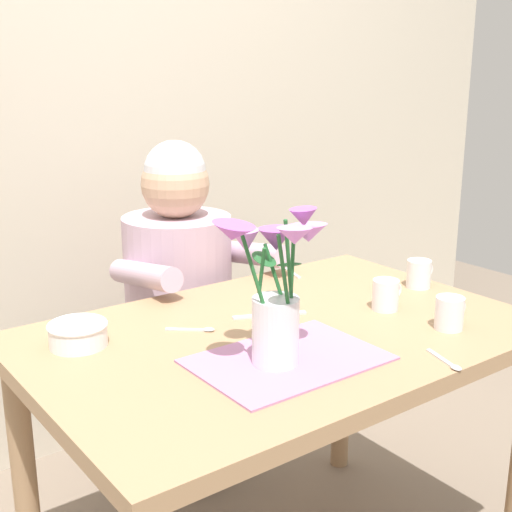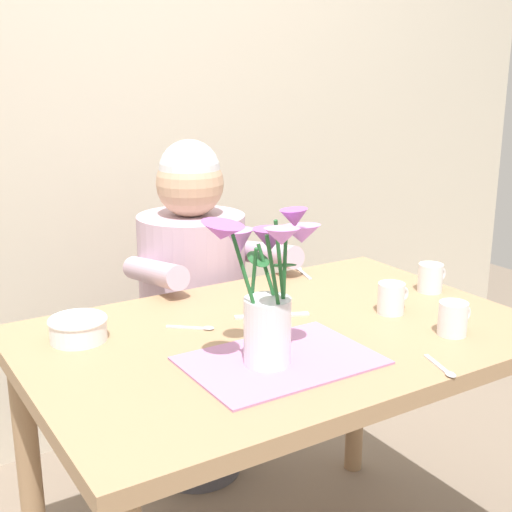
% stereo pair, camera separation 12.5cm
% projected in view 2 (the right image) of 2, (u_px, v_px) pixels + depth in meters
% --- Properties ---
extents(wood_panel_backdrop, '(4.00, 0.10, 2.50)m').
position_uv_depth(wood_panel_backdrop, '(112.00, 96.00, 2.36)').
color(wood_panel_backdrop, beige).
rests_on(wood_panel_backdrop, ground_plane).
extents(dining_table, '(1.20, 0.80, 0.74)m').
position_uv_depth(dining_table, '(281.00, 368.00, 1.67)').
color(dining_table, '#9E7A56').
rests_on(dining_table, ground_plane).
extents(seated_person, '(0.45, 0.47, 1.14)m').
position_uv_depth(seated_person, '(194.00, 317.00, 2.23)').
color(seated_person, '#4C4C56').
rests_on(seated_person, ground_plane).
extents(striped_placemat, '(0.40, 0.28, 0.00)m').
position_uv_depth(striped_placemat, '(280.00, 360.00, 1.47)').
color(striped_placemat, '#B275A3').
rests_on(striped_placemat, dining_table).
extents(flower_vase, '(0.28, 0.25, 0.34)m').
position_uv_depth(flower_vase, '(267.00, 288.00, 1.41)').
color(flower_vase, silver).
rests_on(flower_vase, dining_table).
extents(ceramic_bowl, '(0.14, 0.14, 0.06)m').
position_uv_depth(ceramic_bowl, '(78.00, 328.00, 1.58)').
color(ceramic_bowl, white).
rests_on(ceramic_bowl, dining_table).
extents(dinner_knife, '(0.18, 0.09, 0.00)m').
position_uv_depth(dinner_knife, '(272.00, 315.00, 1.74)').
color(dinner_knife, silver).
rests_on(dinner_knife, dining_table).
extents(coffee_cup, '(0.09, 0.07, 0.08)m').
position_uv_depth(coffee_cup, '(392.00, 298.00, 1.75)').
color(coffee_cup, silver).
rests_on(coffee_cup, dining_table).
extents(ceramic_mug, '(0.09, 0.07, 0.08)m').
position_uv_depth(ceramic_mug, '(431.00, 278.00, 1.92)').
color(ceramic_mug, silver).
rests_on(ceramic_mug, dining_table).
extents(tea_cup, '(0.09, 0.07, 0.08)m').
position_uv_depth(tea_cup, '(453.00, 318.00, 1.61)').
color(tea_cup, silver).
rests_on(tea_cup, dining_table).
extents(spoon_0, '(0.10, 0.09, 0.01)m').
position_uv_depth(spoon_0, '(198.00, 328.00, 1.65)').
color(spoon_0, silver).
rests_on(spoon_0, dining_table).
extents(spoon_1, '(0.05, 0.12, 0.01)m').
position_uv_depth(spoon_1, '(301.00, 271.00, 2.11)').
color(spoon_1, silver).
rests_on(spoon_1, dining_table).
extents(spoon_2, '(0.05, 0.12, 0.01)m').
position_uv_depth(spoon_2, '(444.00, 370.00, 1.43)').
color(spoon_2, silver).
rests_on(spoon_2, dining_table).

